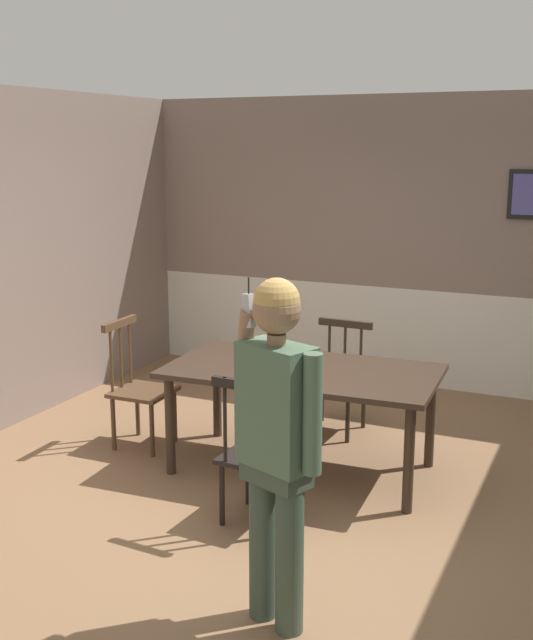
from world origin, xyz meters
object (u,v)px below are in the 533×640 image
Objects in this scene: chair_by_doorway at (139,387)px; chair_near_window at (337,378)px; chair_at_table_head at (255,454)px; person_figure at (277,432)px; dining_table at (302,379)px.

chair_near_window is at bearing 125.18° from chair_by_doorway.
chair_near_window is at bearing 96.32° from chair_at_table_head.
chair_at_table_head reaches higher than chair_near_window.
chair_by_doorway is 0.57× the size of person_figure.
person_figure is (1.97, -1.75, 0.54)m from chair_by_doorway.
chair_by_doorway is at bearing -176.61° from dining_table.
dining_table is 1.96m from person_figure.
person_figure is at bearing -71.49° from dining_table.
chair_at_table_head reaches higher than dining_table.
chair_at_table_head is (0.05, -0.90, -0.23)m from dining_table.
dining_table is at bearing 95.07° from chair_near_window.
dining_table is 1.38m from chair_by_doorway.
chair_at_table_head is 0.56× the size of person_figure.
chair_by_doorway is (-1.31, -0.98, 0.03)m from chair_near_window.
chair_by_doorway is (-1.36, -0.08, -0.22)m from dining_table.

